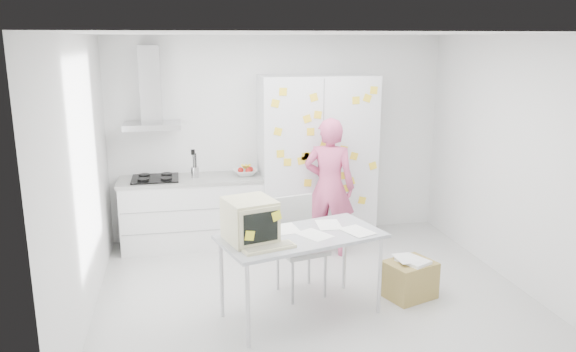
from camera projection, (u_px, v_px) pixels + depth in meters
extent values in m
cube|color=silver|center=(313.00, 294.00, 6.02)|extent=(4.50, 4.00, 0.02)
cube|color=white|center=(279.00, 137.00, 7.60)|extent=(4.50, 0.02, 2.70)
cube|color=white|center=(82.00, 181.00, 5.27)|extent=(0.02, 4.00, 2.70)
cube|color=white|center=(514.00, 161.00, 6.12)|extent=(0.02, 4.00, 2.70)
cube|color=white|center=(316.00, 34.00, 5.37)|extent=(4.50, 4.00, 0.02)
cube|color=white|center=(193.00, 213.00, 7.31)|extent=(1.80, 0.60, 0.88)
cube|color=gray|center=(193.00, 210.00, 6.98)|extent=(1.76, 0.01, 0.01)
cube|color=gray|center=(194.00, 231.00, 7.05)|extent=(1.76, 0.01, 0.01)
cube|color=#9E9E99|center=(191.00, 179.00, 7.20)|extent=(1.84, 0.63, 0.04)
cube|color=black|center=(155.00, 179.00, 7.10)|extent=(0.58, 0.50, 0.03)
cylinder|color=black|center=(143.00, 179.00, 6.96)|extent=(0.14, 0.14, 0.02)
cylinder|color=black|center=(166.00, 178.00, 7.01)|extent=(0.14, 0.14, 0.02)
cylinder|color=black|center=(144.00, 175.00, 7.19)|extent=(0.14, 0.14, 0.02)
cylinder|color=black|center=(167.00, 174.00, 7.24)|extent=(0.14, 0.14, 0.02)
cylinder|color=silver|center=(195.00, 172.00, 7.18)|extent=(0.10, 0.10, 0.14)
cylinder|color=black|center=(193.00, 164.00, 7.17)|extent=(0.01, 0.01, 0.30)
cylinder|color=black|center=(196.00, 165.00, 7.15)|extent=(0.01, 0.01, 0.30)
cylinder|color=black|center=(195.00, 164.00, 7.18)|extent=(0.01, 0.01, 0.30)
cube|color=black|center=(193.00, 152.00, 7.13)|extent=(0.05, 0.01, 0.07)
imported|color=white|center=(245.00, 172.00, 7.31)|extent=(0.31, 0.31, 0.08)
sphere|color=#B2140F|center=(241.00, 170.00, 7.32)|extent=(0.08, 0.08, 0.08)
sphere|color=#B2140F|center=(248.00, 171.00, 7.27)|extent=(0.08, 0.08, 0.08)
sphere|color=#B2140F|center=(250.00, 169.00, 7.36)|extent=(0.08, 0.08, 0.08)
cylinder|color=yellow|center=(244.00, 167.00, 7.31)|extent=(0.09, 0.17, 0.10)
cylinder|color=yellow|center=(246.00, 167.00, 7.32)|extent=(0.04, 0.17, 0.10)
cylinder|color=yellow|center=(247.00, 166.00, 7.32)|extent=(0.08, 0.17, 0.10)
cube|color=silver|center=(152.00, 126.00, 6.99)|extent=(0.70, 0.48, 0.07)
cube|color=silver|center=(150.00, 84.00, 6.99)|extent=(0.26, 0.24, 0.95)
cube|color=silver|center=(317.00, 159.00, 7.44)|extent=(1.50, 0.65, 2.20)
cube|color=slate|center=(323.00, 164.00, 7.12)|extent=(0.01, 0.01, 2.16)
cube|color=silver|center=(319.00, 165.00, 7.10)|extent=(0.02, 0.02, 0.30)
cube|color=silver|center=(328.00, 164.00, 7.12)|extent=(0.02, 0.02, 0.30)
cube|color=yellow|center=(356.00, 100.00, 7.01)|extent=(0.10, 0.00, 0.10)
cube|color=yellow|center=(367.00, 98.00, 7.03)|extent=(0.12, 0.00, 0.12)
cube|color=yellow|center=(373.00, 166.00, 7.26)|extent=(0.12, 0.00, 0.12)
cube|color=yellow|center=(305.00, 157.00, 7.05)|extent=(0.10, 0.00, 0.10)
cube|color=yellow|center=(324.00, 145.00, 7.06)|extent=(0.12, 0.00, 0.12)
cube|color=yellow|center=(351.00, 182.00, 7.25)|extent=(0.12, 0.00, 0.12)
cube|color=yellow|center=(308.00, 183.00, 7.14)|extent=(0.10, 0.00, 0.10)
cube|color=yellow|center=(314.00, 97.00, 6.89)|extent=(0.12, 0.00, 0.12)
cube|color=yellow|center=(330.00, 186.00, 7.21)|extent=(0.12, 0.00, 0.12)
cube|color=yellow|center=(354.00, 156.00, 7.18)|extent=(0.12, 0.00, 0.12)
cube|color=yellow|center=(344.00, 176.00, 7.21)|extent=(0.10, 0.00, 0.10)
cube|color=yellow|center=(307.00, 119.00, 6.94)|extent=(0.12, 0.00, 0.12)
cube|color=yellow|center=(287.00, 162.00, 7.02)|extent=(0.10, 0.00, 0.10)
cube|color=yellow|center=(280.00, 154.00, 6.98)|extent=(0.10, 0.00, 0.10)
cube|color=yellow|center=(275.00, 103.00, 6.82)|extent=(0.11, 0.00, 0.11)
cube|color=yellow|center=(317.00, 203.00, 7.23)|extent=(0.10, 0.00, 0.10)
cube|color=yellow|center=(308.00, 156.00, 7.05)|extent=(0.11, 0.00, 0.11)
cube|color=yellow|center=(362.00, 200.00, 7.34)|extent=(0.11, 0.00, 0.11)
cube|color=yellow|center=(374.00, 90.00, 7.02)|extent=(0.10, 0.00, 0.10)
cube|color=yellow|center=(311.00, 132.00, 6.99)|extent=(0.10, 0.00, 0.10)
cube|color=yellow|center=(301.00, 161.00, 7.05)|extent=(0.11, 0.00, 0.11)
cube|color=yellow|center=(336.00, 207.00, 7.29)|extent=(0.10, 0.00, 0.10)
cube|color=yellow|center=(283.00, 92.00, 6.80)|extent=(0.10, 0.00, 0.10)
cube|color=yellow|center=(278.00, 132.00, 6.91)|extent=(0.12, 0.00, 0.12)
cube|color=yellow|center=(346.00, 188.00, 7.26)|extent=(0.11, 0.00, 0.11)
cube|color=yellow|center=(318.00, 115.00, 6.95)|extent=(0.11, 0.00, 0.11)
cube|color=yellow|center=(344.00, 150.00, 7.13)|extent=(0.11, 0.00, 0.11)
cube|color=yellow|center=(324.00, 187.00, 7.20)|extent=(0.11, 0.00, 0.11)
imported|color=#CB4F7B|center=(329.00, 187.00, 6.95)|extent=(0.75, 0.64, 1.73)
cube|color=#AEB2B9|center=(301.00, 236.00, 5.36)|extent=(1.69, 1.17, 0.03)
cylinder|color=silver|center=(248.00, 306.00, 4.87)|extent=(0.05, 0.05, 0.79)
cylinder|color=silver|center=(380.00, 275.00, 5.50)|extent=(0.05, 0.05, 0.79)
cylinder|color=silver|center=(222.00, 279.00, 5.42)|extent=(0.05, 0.05, 0.79)
cylinder|color=silver|center=(344.00, 254.00, 6.05)|extent=(0.05, 0.05, 0.79)
cube|color=beige|center=(250.00, 220.00, 5.16)|extent=(0.52, 0.54, 0.40)
cube|color=beige|center=(260.00, 227.00, 4.97)|extent=(0.39, 0.13, 0.35)
cube|color=black|center=(261.00, 228.00, 4.96)|extent=(0.32, 0.10, 0.28)
cube|color=#FFF82E|center=(250.00, 236.00, 4.91)|extent=(0.10, 0.03, 0.10)
cube|color=#FFF82E|center=(277.00, 216.00, 5.00)|extent=(0.10, 0.03, 0.10)
cube|color=beige|center=(269.00, 248.00, 4.99)|extent=(0.51, 0.29, 0.03)
cube|color=#9A967B|center=(269.00, 246.00, 4.98)|extent=(0.46, 0.24, 0.01)
cube|color=white|center=(314.00, 235.00, 5.36)|extent=(0.36, 0.40, 0.00)
cube|color=white|center=(329.00, 225.00, 5.64)|extent=(0.25, 0.34, 0.00)
cube|color=white|center=(357.00, 231.00, 5.45)|extent=(0.34, 0.39, 0.00)
cube|color=white|center=(286.00, 229.00, 5.52)|extent=(0.27, 0.35, 0.00)
cube|color=#B3B4B1|center=(301.00, 249.00, 5.89)|extent=(0.56, 0.56, 0.04)
cube|color=#B3B4B1|center=(293.00, 219.00, 6.01)|extent=(0.44, 0.14, 0.51)
cylinder|color=#B0AFB4|center=(293.00, 282.00, 5.71)|extent=(0.04, 0.04, 0.48)
cylinder|color=#B0AFB4|center=(325.00, 276.00, 5.87)|extent=(0.04, 0.04, 0.48)
cylinder|color=#B0AFB4|center=(278.00, 269.00, 6.05)|extent=(0.04, 0.04, 0.48)
cylinder|color=#B0AFB4|center=(309.00, 263.00, 6.20)|extent=(0.04, 0.04, 0.48)
cube|color=#A38B46|center=(409.00, 279.00, 5.89)|extent=(0.59, 0.53, 0.39)
cube|color=white|center=(413.00, 261.00, 5.83)|extent=(0.35, 0.38, 0.03)
cube|color=white|center=(406.00, 258.00, 5.85)|extent=(0.22, 0.30, 0.00)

